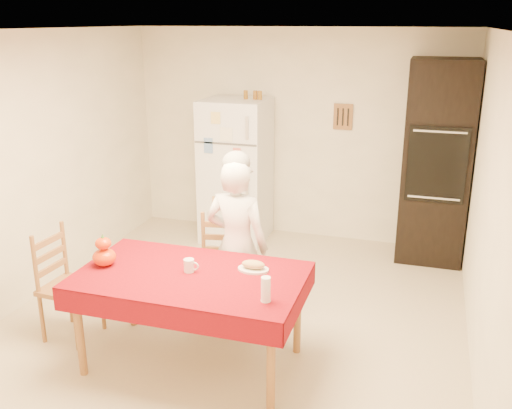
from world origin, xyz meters
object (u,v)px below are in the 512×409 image
at_px(dining_table, 191,282).
at_px(seated_woman, 237,246).
at_px(coffee_mug, 189,265).
at_px(wine_glass, 266,289).
at_px(pumpkin_lower, 104,257).
at_px(oven_cabinet, 436,163).
at_px(refrigerator, 236,171).
at_px(chair_left, 63,280).
at_px(bread_plate, 253,269).
at_px(chair_far, 221,264).

xyz_separation_m(dining_table, seated_woman, (0.15, 0.64, 0.07)).
bearing_deg(coffee_mug, wine_glass, -22.48).
relative_size(dining_table, seated_woman, 1.12).
bearing_deg(seated_woman, pumpkin_lower, 43.36).
relative_size(coffee_mug, wine_glass, 0.57).
bearing_deg(oven_cabinet, seated_woman, -126.76).
height_order(oven_cabinet, seated_woman, oven_cabinet).
height_order(refrigerator, chair_left, refrigerator).
xyz_separation_m(wine_glass, bread_plate, (-0.23, 0.45, -0.08)).
height_order(dining_table, seated_woman, seated_woman).
bearing_deg(oven_cabinet, refrigerator, -178.82).
bearing_deg(chair_far, seated_woman, -45.89).
bearing_deg(refrigerator, dining_table, -78.03).
distance_m(dining_table, coffee_mug, 0.13).
distance_m(coffee_mug, wine_glass, 0.74).
bearing_deg(pumpkin_lower, oven_cabinet, 49.02).
relative_size(chair_left, pumpkin_lower, 5.24).
bearing_deg(pumpkin_lower, dining_table, 3.83).
distance_m(chair_far, wine_glass, 1.29).
xyz_separation_m(seated_woman, bread_plate, (0.28, -0.43, 0.01)).
height_order(chair_far, wine_glass, chair_far).
bearing_deg(chair_far, dining_table, -97.01).
bearing_deg(coffee_mug, seated_woman, 73.59).
bearing_deg(chair_far, refrigerator, 94.75).
relative_size(chair_far, bread_plate, 3.96).
distance_m(dining_table, chair_far, 0.80).
distance_m(dining_table, bread_plate, 0.48).
bearing_deg(chair_far, chair_left, -159.41).
xyz_separation_m(chair_left, seated_woman, (1.35, 0.55, 0.25)).
distance_m(chair_left, pumpkin_lower, 0.61).
relative_size(chair_far, pumpkin_lower, 5.24).
bearing_deg(bread_plate, pumpkin_lower, -167.60).
height_order(chair_left, coffee_mug, chair_left).
xyz_separation_m(chair_far, seated_woman, (0.20, -0.14, 0.25)).
bearing_deg(bread_plate, wine_glass, -62.87).
height_order(coffee_mug, bread_plate, coffee_mug).
height_order(refrigerator, wine_glass, refrigerator).
height_order(oven_cabinet, bread_plate, oven_cabinet).
bearing_deg(seated_woman, chair_far, -30.85).
distance_m(coffee_mug, bread_plate, 0.49).
xyz_separation_m(oven_cabinet, chair_far, (-1.76, -1.95, -0.59)).
xyz_separation_m(chair_left, pumpkin_lower, (0.50, -0.13, 0.32)).
bearing_deg(seated_woman, coffee_mug, 78.09).
relative_size(oven_cabinet, chair_far, 2.32).
relative_size(coffee_mug, pumpkin_lower, 0.55).
xyz_separation_m(chair_far, coffee_mug, (0.02, -0.74, 0.30)).
xyz_separation_m(refrigerator, pumpkin_lower, (-0.13, -2.73, -0.02)).
xyz_separation_m(chair_left, wine_glass, (1.86, -0.33, 0.34)).
height_order(chair_far, coffee_mug, chair_far).
distance_m(refrigerator, chair_far, 2.00).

